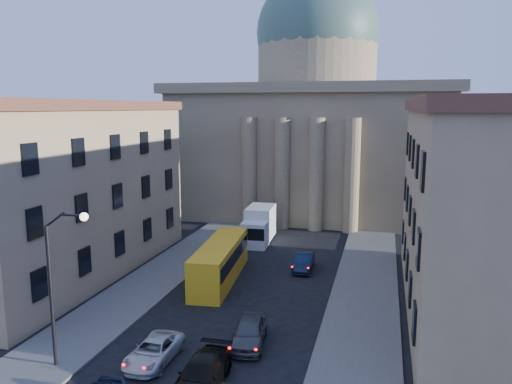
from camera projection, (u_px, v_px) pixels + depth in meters
sidewalk_left at (129, 298)px, 37.25m from camera, size 5.00×60.00×0.15m
sidewalk_right at (361, 322)px, 33.04m from camera, size 5.00×60.00×0.15m
church at (315, 124)px, 68.92m from camera, size 68.02×28.76×36.60m
building_left at (58, 188)px, 41.95m from camera, size 11.60×26.60×14.70m
building_right at (497, 208)px, 33.52m from camera, size 11.60×26.60×14.70m
street_lamp at (58, 276)px, 26.46m from camera, size 2.62×0.44×8.83m
car_left_mid at (154, 351)px, 27.93m from camera, size 2.20×4.65×1.28m
car_right_mid at (201, 374)px, 25.29m from camera, size 2.11×5.18×1.50m
car_right_far at (249, 332)px, 29.96m from camera, size 2.46×4.85×1.58m
car_right_distant at (304, 262)px, 43.84m from camera, size 1.70×4.47×1.46m
city_bus at (220, 260)px, 41.07m from camera, size 3.57×11.39×3.16m
box_truck at (259, 226)px, 52.76m from camera, size 2.94×6.76×3.64m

